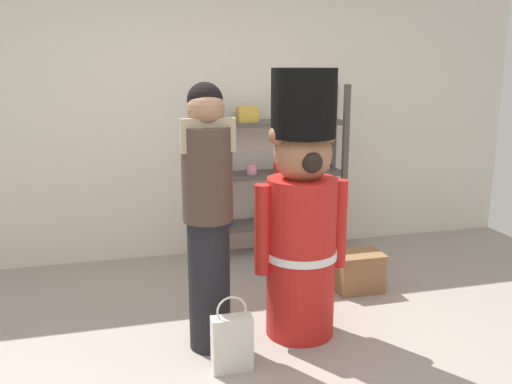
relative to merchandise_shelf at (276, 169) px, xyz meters
name	(u,v)px	position (x,y,z in m)	size (l,w,h in m)	color
ground_plane	(263,366)	(-0.68, -1.98, -0.81)	(6.40, 6.40, 0.00)	#9E9389
back_wall	(199,116)	(-0.68, 0.22, 0.49)	(6.40, 0.12, 2.60)	silver
merchandise_shelf	(276,169)	(0.00, 0.00, 0.00)	(1.30, 0.35, 1.59)	#4C4742
teddy_bear_guard	(302,212)	(-0.33, -1.62, 0.04)	(0.63, 0.47, 1.76)	red
person_shopper	(208,212)	(-0.94, -1.65, 0.09)	(0.32, 0.31, 1.68)	black
shopping_bag	(232,342)	(-0.87, -1.97, -0.63)	(0.24, 0.10, 0.47)	silver
display_crate	(357,271)	(0.36, -1.06, -0.65)	(0.38, 0.29, 0.31)	olive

